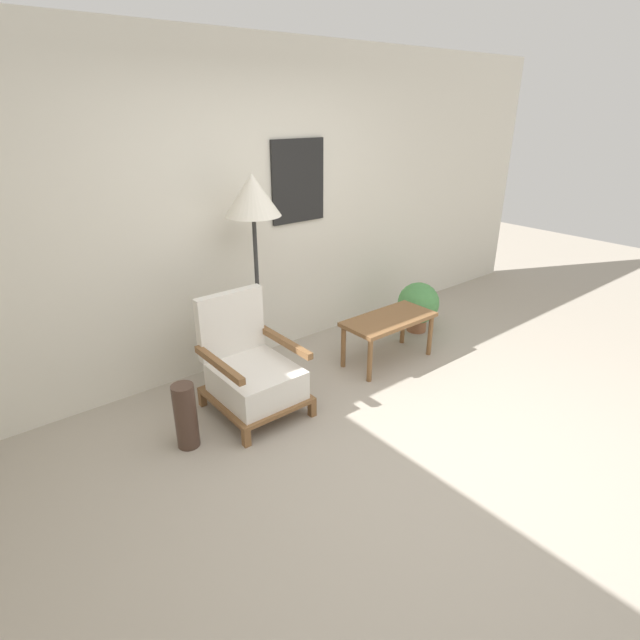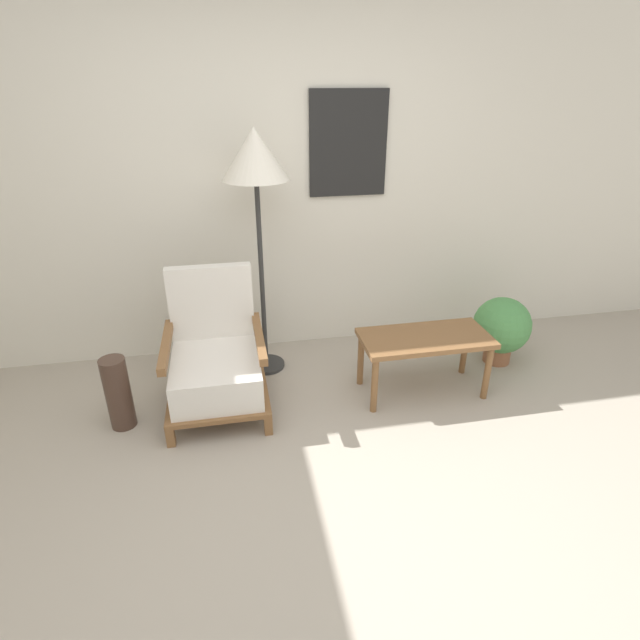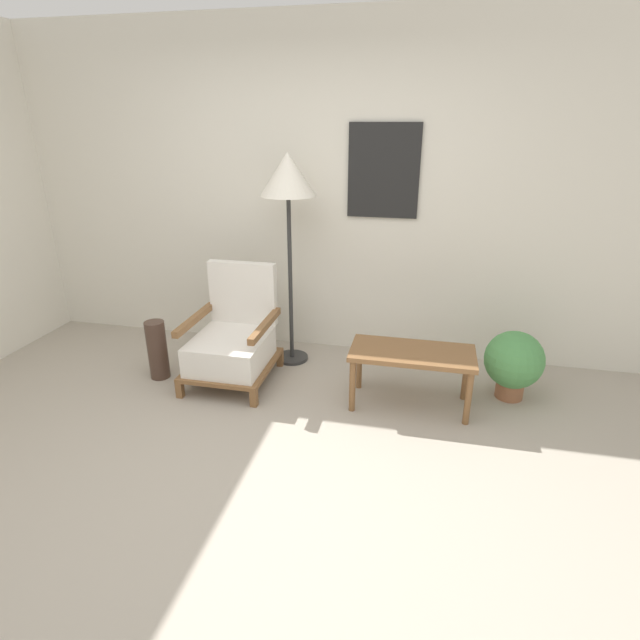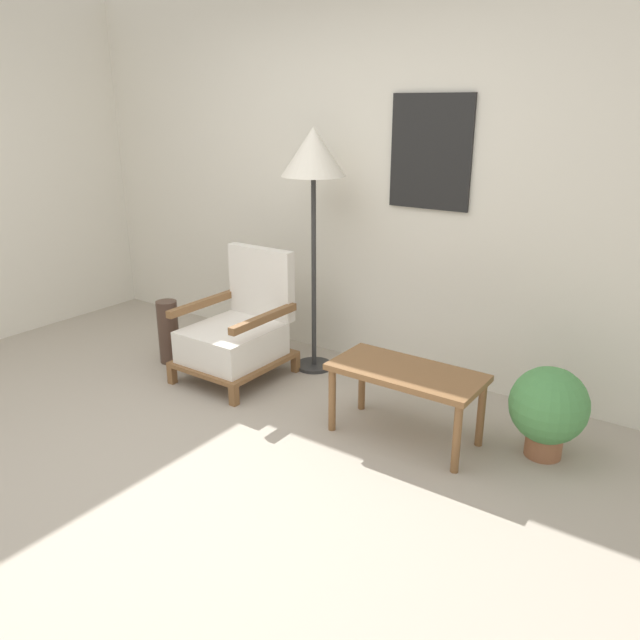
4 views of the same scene
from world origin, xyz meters
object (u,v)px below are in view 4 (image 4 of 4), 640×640
at_px(armchair, 238,332).
at_px(coffee_table, 406,379).
at_px(potted_plant, 548,408).
at_px(floor_lamp, 313,162).
at_px(vase, 168,332).

relative_size(armchair, coffee_table, 1.02).
bearing_deg(potted_plant, coffee_table, -159.63).
height_order(floor_lamp, vase, floor_lamp).
height_order(coffee_table, potted_plant, potted_plant).
xyz_separation_m(armchair, potted_plant, (2.10, 0.16, -0.04)).
distance_m(armchair, coffee_table, 1.38).
xyz_separation_m(floor_lamp, vase, (-0.95, -0.54, -1.24)).
distance_m(armchair, floor_lamp, 1.28).
distance_m(floor_lamp, potted_plant, 2.13).
relative_size(floor_lamp, vase, 3.59).
relative_size(floor_lamp, coffee_table, 1.98).
height_order(armchair, coffee_table, armchair).
height_order(armchair, potted_plant, armchair).
distance_m(armchair, potted_plant, 2.11).
height_order(armchair, floor_lamp, floor_lamp).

